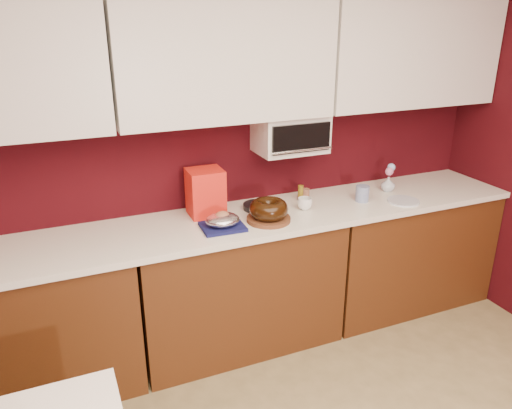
{
  "coord_description": "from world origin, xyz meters",
  "views": [
    {
      "loc": [
        -1.01,
        -0.76,
        2.11
      ],
      "look_at": [
        0.09,
        1.84,
        1.02
      ],
      "focal_mm": 35.0,
      "sensor_mm": 36.0,
      "label": 1
    }
  ],
  "objects_px": {
    "bundt_cake": "(269,209)",
    "blue_jar": "(362,194)",
    "foil_ham_nest": "(222,220)",
    "toaster_oven": "(290,133)",
    "coffee_mug": "(305,203)",
    "flower_vase": "(388,183)",
    "pandoro_box": "(206,192)"
  },
  "relations": [
    {
      "from": "bundt_cake",
      "to": "blue_jar",
      "type": "xyz_separation_m",
      "value": [
        0.74,
        0.07,
        -0.03
      ]
    },
    {
      "from": "foil_ham_nest",
      "to": "toaster_oven",
      "type": "bearing_deg",
      "value": 24.78
    },
    {
      "from": "toaster_oven",
      "to": "blue_jar",
      "type": "distance_m",
      "value": 0.66
    },
    {
      "from": "coffee_mug",
      "to": "flower_vase",
      "type": "height_order",
      "value": "flower_vase"
    },
    {
      "from": "pandoro_box",
      "to": "blue_jar",
      "type": "relative_size",
      "value": 2.73
    },
    {
      "from": "toaster_oven",
      "to": "blue_jar",
      "type": "xyz_separation_m",
      "value": [
        0.46,
        -0.2,
        -0.42
      ]
    },
    {
      "from": "toaster_oven",
      "to": "coffee_mug",
      "type": "xyz_separation_m",
      "value": [
        0.03,
        -0.18,
        -0.43
      ]
    },
    {
      "from": "bundt_cake",
      "to": "flower_vase",
      "type": "relative_size",
      "value": 2.01
    },
    {
      "from": "bundt_cake",
      "to": "foil_ham_nest",
      "type": "xyz_separation_m",
      "value": [
        -0.3,
        0.01,
        -0.03
      ]
    },
    {
      "from": "bundt_cake",
      "to": "toaster_oven",
      "type": "bearing_deg",
      "value": 44.8
    },
    {
      "from": "toaster_oven",
      "to": "coffee_mug",
      "type": "height_order",
      "value": "toaster_oven"
    },
    {
      "from": "toaster_oven",
      "to": "foil_ham_nest",
      "type": "bearing_deg",
      "value": -155.22
    },
    {
      "from": "foil_ham_nest",
      "to": "coffee_mug",
      "type": "bearing_deg",
      "value": 7.66
    },
    {
      "from": "bundt_cake",
      "to": "pandoro_box",
      "type": "relative_size",
      "value": 0.81
    },
    {
      "from": "coffee_mug",
      "to": "flower_vase",
      "type": "distance_m",
      "value": 0.73
    },
    {
      "from": "pandoro_box",
      "to": "coffee_mug",
      "type": "relative_size",
      "value": 3.14
    },
    {
      "from": "foil_ham_nest",
      "to": "coffee_mug",
      "type": "distance_m",
      "value": 0.61
    },
    {
      "from": "coffee_mug",
      "to": "blue_jar",
      "type": "relative_size",
      "value": 0.87
    },
    {
      "from": "foil_ham_nest",
      "to": "flower_vase",
      "type": "relative_size",
      "value": 1.73
    },
    {
      "from": "toaster_oven",
      "to": "coffee_mug",
      "type": "distance_m",
      "value": 0.47
    },
    {
      "from": "toaster_oven",
      "to": "foil_ham_nest",
      "type": "relative_size",
      "value": 2.16
    },
    {
      "from": "bundt_cake",
      "to": "pandoro_box",
      "type": "height_order",
      "value": "pandoro_box"
    },
    {
      "from": "toaster_oven",
      "to": "blue_jar",
      "type": "bearing_deg",
      "value": -23.57
    },
    {
      "from": "coffee_mug",
      "to": "flower_vase",
      "type": "bearing_deg",
      "value": 6.61
    },
    {
      "from": "bundt_cake",
      "to": "pandoro_box",
      "type": "bearing_deg",
      "value": 141.26
    },
    {
      "from": "bundt_cake",
      "to": "foil_ham_nest",
      "type": "bearing_deg",
      "value": 178.83
    },
    {
      "from": "blue_jar",
      "to": "flower_vase",
      "type": "bearing_deg",
      "value": 19.36
    },
    {
      "from": "toaster_oven",
      "to": "flower_vase",
      "type": "bearing_deg",
      "value": -7.52
    },
    {
      "from": "pandoro_box",
      "to": "flower_vase",
      "type": "bearing_deg",
      "value": -2.7
    },
    {
      "from": "foil_ham_nest",
      "to": "blue_jar",
      "type": "xyz_separation_m",
      "value": [
        1.04,
        0.06,
        -0.0
      ]
    },
    {
      "from": "foil_ham_nest",
      "to": "pandoro_box",
      "type": "xyz_separation_m",
      "value": [
        -0.02,
        0.25,
        0.09
      ]
    },
    {
      "from": "foil_ham_nest",
      "to": "flower_vase",
      "type": "height_order",
      "value": "flower_vase"
    }
  ]
}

